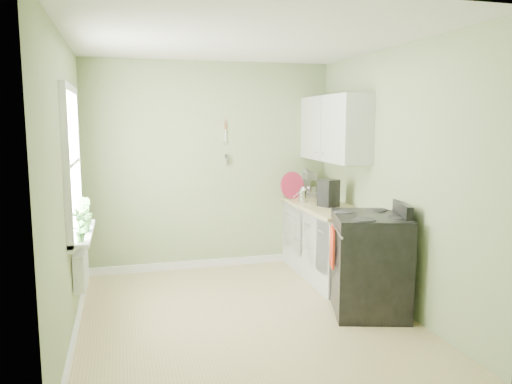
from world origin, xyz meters
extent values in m
cube|color=tan|center=(0.00, 0.00, -0.01)|extent=(3.20, 3.60, 0.02)
cube|color=white|center=(0.00, 0.00, 2.71)|extent=(3.20, 3.60, 0.02)
cube|color=#8B9D6B|center=(0.00, 1.81, 1.35)|extent=(3.20, 0.02, 2.70)
cube|color=#8B9D6B|center=(-1.61, 0.00, 1.35)|extent=(0.02, 3.60, 2.70)
cube|color=#8B9D6B|center=(1.61, 0.00, 1.35)|extent=(0.02, 3.60, 2.70)
cube|color=silver|center=(1.30, 1.00, 0.43)|extent=(0.60, 1.60, 0.87)
cube|color=#CABA7B|center=(1.29, 1.00, 0.89)|extent=(0.64, 1.60, 0.04)
cube|color=silver|center=(1.43, 1.10, 1.85)|extent=(0.35, 1.40, 0.80)
cube|color=white|center=(-1.59, 0.30, 1.55)|extent=(0.02, 1.00, 1.30)
cube|color=white|center=(-1.57, 0.30, 2.24)|extent=(0.06, 1.14, 0.07)
cube|color=white|center=(-1.57, 0.30, 0.86)|extent=(0.06, 1.14, 0.07)
cube|color=white|center=(-1.57, 0.30, 1.55)|extent=(0.04, 1.00, 0.04)
cube|color=white|center=(-1.51, 0.30, 0.88)|extent=(0.18, 1.14, 0.04)
cube|color=white|center=(-1.54, 0.25, 0.55)|extent=(0.12, 0.50, 0.35)
cylinder|color=#CABA7B|center=(0.20, 1.78, 1.88)|extent=(0.02, 0.02, 0.10)
cylinder|color=silver|center=(0.20, 1.78, 1.76)|extent=(0.01, 0.01, 0.16)
cylinder|color=silver|center=(0.20, 1.78, 1.42)|extent=(0.01, 0.14, 0.14)
cube|color=black|center=(1.27, -0.18, 0.49)|extent=(0.92, 1.00, 0.98)
cube|color=black|center=(1.27, -0.18, 0.99)|extent=(0.92, 1.00, 0.03)
cube|color=black|center=(1.59, -0.18, 1.06)|extent=(0.30, 0.81, 0.15)
cylinder|color=#B2B2B7|center=(0.91, -0.18, 0.87)|extent=(0.22, 0.65, 0.02)
cube|color=#A62A13|center=(0.91, -0.07, 0.67)|extent=(0.09, 0.23, 0.41)
cube|color=#B2B2B7|center=(1.33, 1.67, 0.95)|extent=(0.19, 0.28, 0.07)
cube|color=#B2B2B7|center=(1.33, 1.80, 1.08)|extent=(0.11, 0.08, 0.21)
cube|color=#B2B2B7|center=(1.33, 1.69, 1.20)|extent=(0.13, 0.28, 0.09)
sphere|color=#B2B2B7|center=(1.33, 1.80, 1.23)|extent=(0.11, 0.11, 0.11)
cylinder|color=silver|center=(1.33, 1.62, 1.00)|extent=(0.16, 0.16, 0.13)
cylinder|color=silver|center=(1.10, 1.29, 0.99)|extent=(0.12, 0.12, 0.16)
cone|color=silver|center=(1.10, 1.29, 1.09)|extent=(0.12, 0.12, 0.04)
cylinder|color=silver|center=(1.02, 1.29, 1.02)|extent=(0.11, 0.04, 0.08)
cube|color=black|center=(1.29, 0.91, 1.07)|extent=(0.25, 0.26, 0.33)
cylinder|color=black|center=(1.26, 0.91, 0.98)|extent=(0.10, 0.10, 0.11)
cylinder|color=#A8203F|center=(1.06, 1.60, 1.09)|extent=(0.36, 0.15, 0.36)
cylinder|color=#B4AD91|center=(1.20, 0.30, 0.94)|extent=(0.07, 0.07, 0.07)
cylinder|color=#A8203F|center=(1.20, 0.30, 0.98)|extent=(0.07, 0.07, 0.01)
imported|color=#3D7D35|center=(-1.50, -0.15, 1.05)|extent=(0.19, 0.18, 0.30)
imported|color=#3D7D35|center=(-1.50, 0.27, 1.06)|extent=(0.20, 0.22, 0.33)
imported|color=#3D7D35|center=(-1.50, 0.61, 1.03)|extent=(0.18, 0.18, 0.27)
camera|label=1|loc=(-1.13, -4.63, 1.95)|focal=35.00mm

